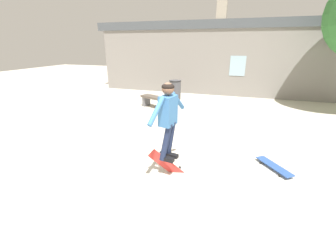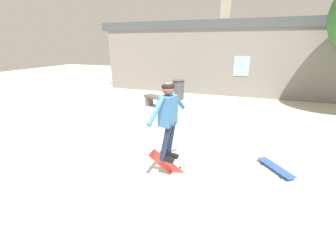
{
  "view_description": "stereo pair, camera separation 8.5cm",
  "coord_description": "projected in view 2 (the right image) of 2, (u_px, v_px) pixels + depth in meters",
  "views": [
    {
      "loc": [
        1.28,
        -3.23,
        2.39
      ],
      "look_at": [
        0.09,
        0.35,
        1.01
      ],
      "focal_mm": 24.0,
      "sensor_mm": 36.0,
      "label": 1
    },
    {
      "loc": [
        1.37,
        -3.21,
        2.39
      ],
      "look_at": [
        0.09,
        0.35,
        1.01
      ],
      "focal_mm": 24.0,
      "sensor_mm": 36.0,
      "label": 2
    }
  ],
  "objects": [
    {
      "name": "skater",
      "position": [
        168.0,
        115.0,
        3.95
      ],
      "size": [
        0.33,
        1.25,
        1.43
      ],
      "rotation": [
        0.0,
        0.0,
        -0.18
      ],
      "color": "teal"
    },
    {
      "name": "ground_plane",
      "position": [
        157.0,
        183.0,
        4.09
      ],
      "size": [
        40.0,
        40.0,
        0.0
      ],
      "primitive_type": "plane",
      "color": "beige"
    },
    {
      "name": "trash_bin",
      "position": [
        178.0,
        89.0,
        10.18
      ],
      "size": [
        0.55,
        0.55,
        0.86
      ],
      "color": "#47474C",
      "rests_on": "ground_plane"
    },
    {
      "name": "park_bench",
      "position": [
        160.0,
        100.0,
        8.76
      ],
      "size": [
        1.51,
        0.92,
        0.46
      ],
      "rotation": [
        0.0,
        0.0,
        -0.39
      ],
      "color": "brown",
      "rests_on": "ground_plane"
    },
    {
      "name": "building_backdrop",
      "position": [
        221.0,
        57.0,
        10.65
      ],
      "size": [
        12.7,
        0.52,
        4.46
      ],
      "color": "gray",
      "rests_on": "ground_plane"
    },
    {
      "name": "skateboard_resting",
      "position": [
        275.0,
        167.0,
        4.49
      ],
      "size": [
        0.68,
        0.8,
        0.08
      ],
      "rotation": [
        0.0,
        0.0,
        2.23
      ],
      "color": "#2D519E",
      "rests_on": "ground_plane"
    },
    {
      "name": "skateboard_flipping",
      "position": [
        167.0,
        165.0,
        4.39
      ],
      "size": [
        0.72,
        0.25,
        0.68
      ],
      "rotation": [
        0.0,
        0.0,
        0.29
      ],
      "color": "red"
    }
  ]
}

